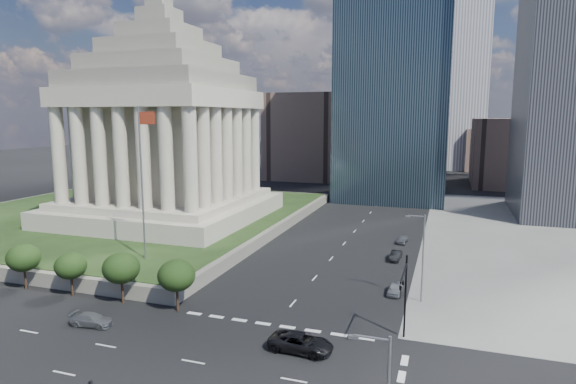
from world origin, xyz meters
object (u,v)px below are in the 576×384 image
at_px(flagpole, 143,175).
at_px(parked_sedan_mid, 396,256).
at_px(parked_sedan_far, 402,239).
at_px(pickup_truck, 301,343).
at_px(parked_sedan_near, 395,288).
at_px(war_memorial, 163,112).
at_px(traffic_signal_ne, 404,290).
at_px(street_lamp_north, 422,253).
at_px(suv_grey, 92,320).

bearing_deg(flagpole, parked_sedan_mid, 27.90).
bearing_deg(parked_sedan_far, pickup_truck, -91.65).
distance_m(pickup_truck, parked_sedan_near, 18.04).
height_order(war_memorial, parked_sedan_mid, war_memorial).
xyz_separation_m(traffic_signal_ne, street_lamp_north, (0.83, 11.30, 0.41)).
distance_m(pickup_truck, parked_sedan_far, 40.90).
distance_m(war_memorial, flagpole, 28.16).
height_order(parked_sedan_near, parked_sedan_far, parked_sedan_near).
relative_size(traffic_signal_ne, parked_sedan_near, 2.09).
relative_size(traffic_signal_ne, parked_sedan_mid, 2.02).
xyz_separation_m(traffic_signal_ne, parked_sedan_far, (-3.50, 36.63, -4.61)).
relative_size(street_lamp_north, parked_sedan_far, 2.66).
relative_size(pickup_truck, parked_sedan_far, 1.54).
xyz_separation_m(parked_sedan_near, parked_sedan_mid, (-1.44, 13.70, 0.00)).
height_order(war_memorial, parked_sedan_near, war_memorial).
height_order(war_memorial, street_lamp_north, war_memorial).
distance_m(pickup_truck, parked_sedan_mid, 30.99).
xyz_separation_m(pickup_truck, suv_grey, (-21.25, -1.66, -0.17)).
bearing_deg(traffic_signal_ne, street_lamp_north, 85.81).
bearing_deg(parked_sedan_far, suv_grey, -116.53).
bearing_deg(parked_sedan_mid, pickup_truck, -95.88).
xyz_separation_m(parked_sedan_mid, parked_sedan_far, (0.00, 10.01, -0.01)).
height_order(flagpole, pickup_truck, flagpole).
bearing_deg(pickup_truck, parked_sedan_near, -17.46).
distance_m(war_memorial, parked_sedan_far, 47.81).
xyz_separation_m(pickup_truck, parked_sedan_mid, (4.88, 30.60, -0.15)).
distance_m(traffic_signal_ne, parked_sedan_mid, 27.25).
height_order(traffic_signal_ne, pickup_truck, traffic_signal_ne).
distance_m(pickup_truck, suv_grey, 21.32).
xyz_separation_m(suv_grey, parked_sedan_near, (27.57, 18.56, 0.02)).
bearing_deg(street_lamp_north, suv_grey, -150.93).
height_order(flagpole, parked_sedan_far, flagpole).
xyz_separation_m(war_memorial, pickup_truck, (38.12, -38.27, -20.60)).
xyz_separation_m(traffic_signal_ne, parked_sedan_near, (-2.06, 12.93, -4.60)).
relative_size(traffic_signal_ne, pickup_truck, 1.38).
bearing_deg(suv_grey, flagpole, 10.20).
height_order(traffic_signal_ne, parked_sedan_mid, traffic_signal_ne).
height_order(street_lamp_north, parked_sedan_near, street_lamp_north).
distance_m(flagpole, suv_grey, 20.78).
height_order(pickup_truck, parked_sedan_near, pickup_truck).
bearing_deg(war_memorial, parked_sedan_mid, -10.12).
xyz_separation_m(suv_grey, parked_sedan_far, (26.14, 42.26, 0.01)).
distance_m(flagpole, parked_sedan_far, 42.42).
bearing_deg(traffic_signal_ne, parked_sedan_mid, 97.49).
relative_size(pickup_truck, suv_grey, 1.32).
bearing_deg(traffic_signal_ne, parked_sedan_far, 95.46).
bearing_deg(street_lamp_north, pickup_truck, -121.10).
xyz_separation_m(flagpole, parked_sedan_near, (32.26, 2.63, -12.46)).
bearing_deg(parked_sedan_far, parked_sedan_mid, -84.79).
height_order(street_lamp_north, suv_grey, street_lamp_north).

